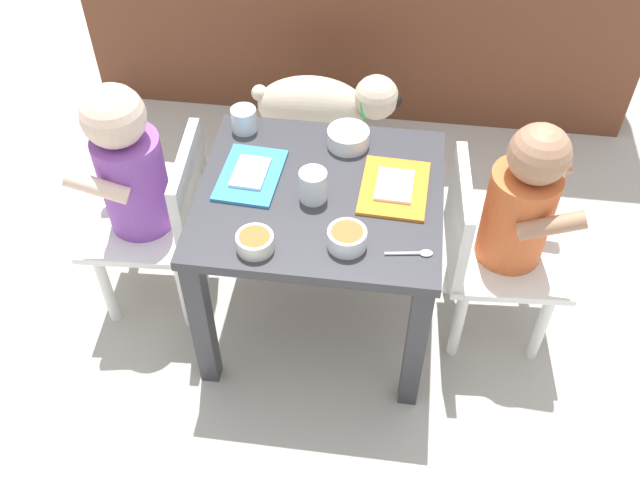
# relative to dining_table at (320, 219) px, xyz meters

# --- Properties ---
(ground_plane) EXTENTS (7.00, 7.00, 0.00)m
(ground_plane) POSITION_rel_dining_table_xyz_m (0.00, 0.00, -0.36)
(ground_plane) COLOR #B2ADA3
(dining_table) EXTENTS (0.55, 0.50, 0.45)m
(dining_table) POSITION_rel_dining_table_xyz_m (0.00, 0.00, 0.00)
(dining_table) COLOR #333338
(dining_table) RESTS_ON ground
(seated_child_left) EXTENTS (0.30, 0.30, 0.66)m
(seated_child_left) POSITION_rel_dining_table_xyz_m (-0.43, 0.02, 0.05)
(seated_child_left) COLOR white
(seated_child_left) RESTS_ON ground
(seated_child_right) EXTENTS (0.30, 0.30, 0.64)m
(seated_child_right) POSITION_rel_dining_table_xyz_m (0.43, 0.03, 0.04)
(seated_child_right) COLOR white
(seated_child_right) RESTS_ON ground
(dog) EXTENTS (0.45, 0.17, 0.33)m
(dog) POSITION_rel_dining_table_xyz_m (-0.07, 0.62, -0.14)
(dog) COLOR beige
(dog) RESTS_ON ground
(food_tray_left) EXTENTS (0.14, 0.20, 0.02)m
(food_tray_left) POSITION_rel_dining_table_xyz_m (-0.16, 0.03, 0.09)
(food_tray_left) COLOR #388CD8
(food_tray_left) RESTS_ON dining_table
(food_tray_right) EXTENTS (0.16, 0.20, 0.02)m
(food_tray_right) POSITION_rel_dining_table_xyz_m (0.16, 0.03, 0.09)
(food_tray_right) COLOR orange
(food_tray_right) RESTS_ON dining_table
(water_cup_left) EXTENTS (0.06, 0.06, 0.07)m
(water_cup_left) POSITION_rel_dining_table_xyz_m (-0.01, -0.02, 0.12)
(water_cup_left) COLOR white
(water_cup_left) RESTS_ON dining_table
(water_cup_right) EXTENTS (0.06, 0.06, 0.06)m
(water_cup_right) POSITION_rel_dining_table_xyz_m (-0.21, 0.20, 0.11)
(water_cup_right) COLOR white
(water_cup_right) RESTS_ON dining_table
(cereal_bowl_left_side) EXTENTS (0.08, 0.08, 0.04)m
(cereal_bowl_left_side) POSITION_rel_dining_table_xyz_m (-0.11, -0.19, 0.10)
(cereal_bowl_left_side) COLOR silver
(cereal_bowl_left_side) RESTS_ON dining_table
(veggie_bowl_far) EXTENTS (0.10, 0.10, 0.04)m
(veggie_bowl_far) POSITION_rel_dining_table_xyz_m (0.04, 0.17, 0.11)
(veggie_bowl_far) COLOR white
(veggie_bowl_far) RESTS_ON dining_table
(cereal_bowl_right_side) EXTENTS (0.08, 0.08, 0.04)m
(cereal_bowl_right_side) POSITION_rel_dining_table_xyz_m (0.08, -0.15, 0.11)
(cereal_bowl_right_side) COLOR white
(cereal_bowl_right_side) RESTS_ON dining_table
(spoon_by_left_tray) EXTENTS (0.10, 0.03, 0.01)m
(spoon_by_left_tray) POSITION_rel_dining_table_xyz_m (0.21, -0.16, 0.09)
(spoon_by_left_tray) COLOR silver
(spoon_by_left_tray) RESTS_ON dining_table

